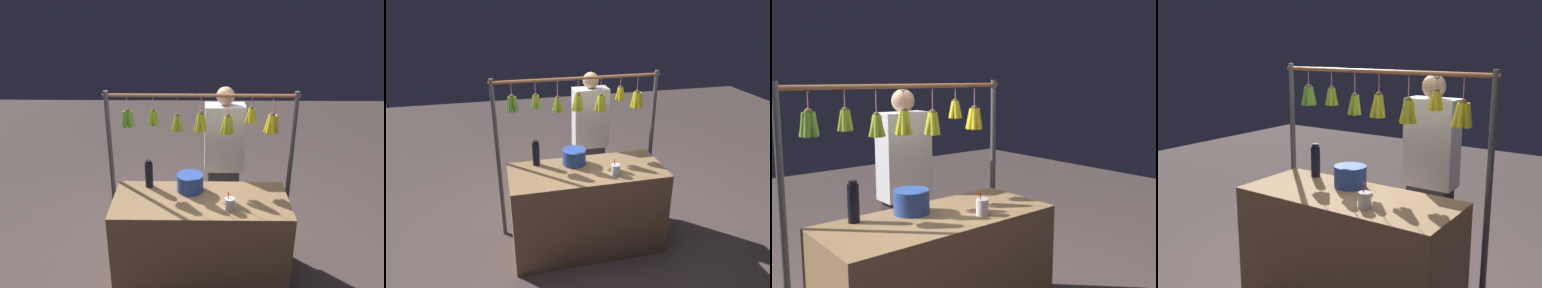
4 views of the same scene
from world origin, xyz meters
The scene contains 6 objects.
market_counter centered at (0.00, 0.00, 0.46)m, with size 1.57×0.67×0.92m, color olive.
display_rack centered at (-0.02, -0.39, 1.32)m, with size 1.78×0.15×1.80m.
water_bottle centered at (0.48, -0.23, 1.04)m, with size 0.07×0.07×0.27m.
blue_bucket centered at (0.10, -0.16, 1.00)m, with size 0.24×0.24×0.16m, color #2C4CA6.
drink_cup centered at (-0.24, 0.17, 0.97)m, with size 0.08×0.08×0.17m.
vendor_person centered at (-0.25, -0.81, 0.85)m, with size 0.41×0.22×1.73m.
Camera 3 is at (1.64, 2.27, 1.82)m, focal length 41.29 mm.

